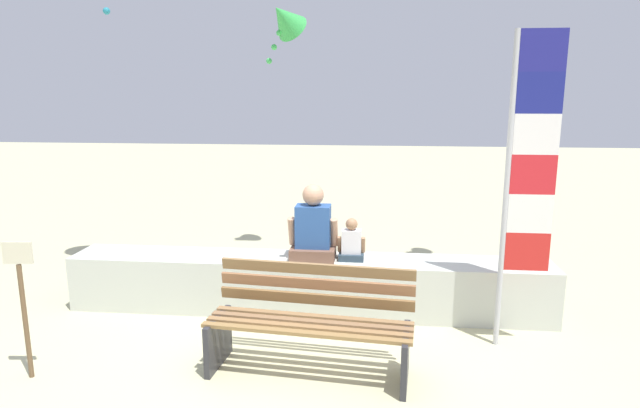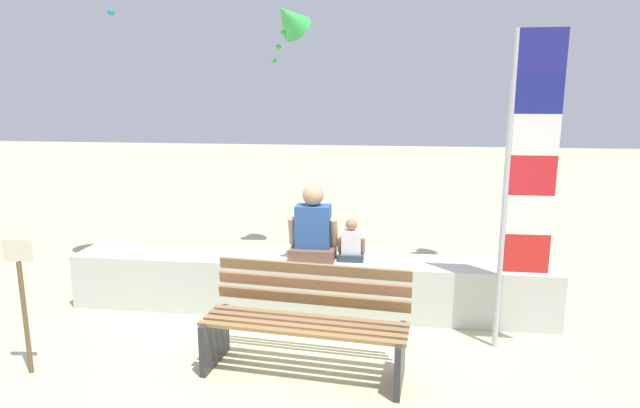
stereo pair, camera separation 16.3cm
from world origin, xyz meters
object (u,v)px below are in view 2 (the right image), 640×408
at_px(park_bench, 306,323).
at_px(flag_banner, 524,170).
at_px(sign_post, 22,295).
at_px(person_adult, 313,230).
at_px(kite_purple, 549,80).
at_px(person_child, 351,244).
at_px(kite_green, 289,19).

relative_size(park_bench, flag_banner, 0.62).
xyz_separation_m(flag_banner, sign_post, (-4.16, -1.02, -0.98)).
distance_m(park_bench, person_adult, 1.38).
bearing_deg(kite_purple, park_bench, -134.46).
height_order(park_bench, sign_post, sign_post).
xyz_separation_m(person_child, kite_purple, (2.22, 1.27, 1.72)).
height_order(flag_banner, kite_green, kite_green).
distance_m(person_child, sign_post, 3.09).
xyz_separation_m(person_child, kite_green, (-1.01, 1.90, 2.54)).
bearing_deg(kite_green, person_adult, -72.46).
xyz_separation_m(person_adult, kite_purple, (2.63, 1.27, 1.58)).
xyz_separation_m(flag_banner, kite_purple, (0.66, 1.90, 0.81)).
bearing_deg(park_bench, sign_post, -171.01).
relative_size(person_child, kite_purple, 0.42).
height_order(kite_green, kite_purple, kite_green).
xyz_separation_m(person_adult, person_child, (0.41, 0.00, -0.14)).
height_order(person_adult, person_child, person_adult).
bearing_deg(sign_post, kite_purple, 31.16).
xyz_separation_m(person_adult, sign_post, (-2.20, -1.65, -0.21)).
distance_m(flag_banner, kite_purple, 2.17).
relative_size(park_bench, kite_purple, 1.66).
bearing_deg(person_adult, park_bench, -84.52).
bearing_deg(person_child, person_adult, -179.94).
height_order(park_bench, flag_banner, flag_banner).
xyz_separation_m(park_bench, person_child, (0.29, 1.28, 0.35)).
relative_size(park_bench, kite_green, 2.03).
height_order(person_child, kite_purple, kite_purple).
height_order(park_bench, kite_purple, kite_purple).
relative_size(park_bench, sign_post, 1.51).
relative_size(kite_purple, sign_post, 0.91).
relative_size(person_adult, flag_banner, 0.28).
xyz_separation_m(flag_banner, kite_green, (-2.56, 2.53, 1.63)).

